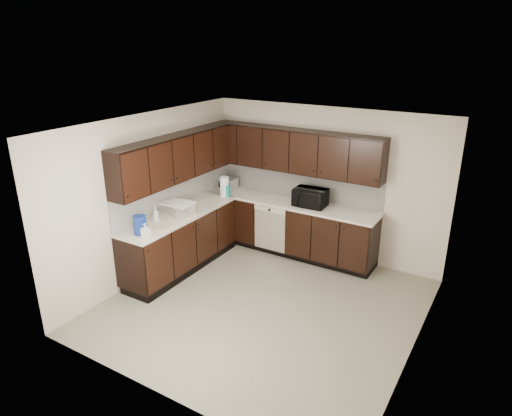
{
  "coord_description": "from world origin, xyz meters",
  "views": [
    {
      "loc": [
        2.74,
        -4.73,
        3.5
      ],
      "look_at": [
        -0.48,
        0.6,
        1.17
      ],
      "focal_mm": 32.0,
      "sensor_mm": 36.0,
      "label": 1
    }
  ],
  "objects_px": {
    "sink": "(167,224)",
    "storage_bin": "(178,209)",
    "microwave": "(310,198)",
    "toaster_oven": "(228,183)",
    "blue_pitcher": "(140,225)"
  },
  "relations": [
    {
      "from": "sink",
      "to": "blue_pitcher",
      "type": "distance_m",
      "value": 0.6
    },
    {
      "from": "sink",
      "to": "storage_bin",
      "type": "distance_m",
      "value": 0.32
    },
    {
      "from": "toaster_oven",
      "to": "storage_bin",
      "type": "distance_m",
      "value": 1.45
    },
    {
      "from": "sink",
      "to": "microwave",
      "type": "relative_size",
      "value": 1.57
    },
    {
      "from": "blue_pitcher",
      "to": "storage_bin",
      "type": "bearing_deg",
      "value": 110.48
    },
    {
      "from": "sink",
      "to": "blue_pitcher",
      "type": "xyz_separation_m",
      "value": [
        0.04,
        -0.57,
        0.19
      ]
    },
    {
      "from": "toaster_oven",
      "to": "blue_pitcher",
      "type": "relative_size",
      "value": 1.14
    },
    {
      "from": "sink",
      "to": "microwave",
      "type": "height_order",
      "value": "microwave"
    },
    {
      "from": "microwave",
      "to": "storage_bin",
      "type": "distance_m",
      "value": 2.11
    },
    {
      "from": "sink",
      "to": "microwave",
      "type": "distance_m",
      "value": 2.31
    },
    {
      "from": "sink",
      "to": "blue_pitcher",
      "type": "height_order",
      "value": "blue_pitcher"
    },
    {
      "from": "sink",
      "to": "microwave",
      "type": "xyz_separation_m",
      "value": [
        1.58,
        1.67,
        0.2
      ]
    },
    {
      "from": "microwave",
      "to": "storage_bin",
      "type": "relative_size",
      "value": 1.13
    },
    {
      "from": "sink",
      "to": "toaster_oven",
      "type": "relative_size",
      "value": 2.69
    },
    {
      "from": "storage_bin",
      "to": "blue_pitcher",
      "type": "relative_size",
      "value": 1.73
    }
  ]
}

